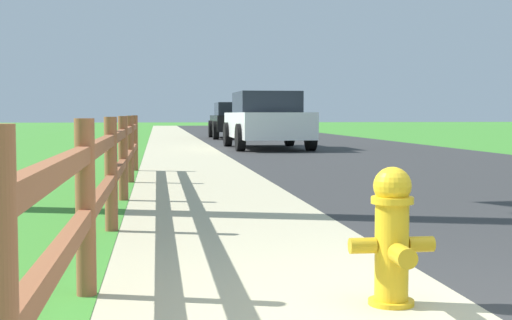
# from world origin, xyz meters

# --- Properties ---
(ground_plane) EXTENTS (120.00, 120.00, 0.00)m
(ground_plane) POSITION_xyz_m (0.00, 25.00, 0.00)
(ground_plane) COLOR #3E892D
(road_asphalt) EXTENTS (7.00, 66.00, 0.01)m
(road_asphalt) POSITION_xyz_m (3.50, 27.00, 0.00)
(road_asphalt) COLOR #313131
(road_asphalt) RESTS_ON ground
(curb_concrete) EXTENTS (6.00, 66.00, 0.01)m
(curb_concrete) POSITION_xyz_m (-3.00, 27.00, 0.00)
(curb_concrete) COLOR #BCB28E
(curb_concrete) RESTS_ON ground
(grass_verge) EXTENTS (5.00, 66.00, 0.00)m
(grass_verge) POSITION_xyz_m (-4.50, 27.00, 0.01)
(grass_verge) COLOR #3E892D
(grass_verge) RESTS_ON ground
(fire_hydrant) EXTENTS (0.45, 0.38, 0.73)m
(fire_hydrant) POSITION_xyz_m (-0.45, 0.81, 0.37)
(fire_hydrant) COLOR yellow
(fire_hydrant) RESTS_ON ground
(rail_fence) EXTENTS (0.11, 11.31, 0.98)m
(rail_fence) POSITION_xyz_m (-2.06, 4.59, 0.57)
(rail_fence) COLOR brown
(rail_fence) RESTS_ON ground
(parked_suv_white) EXTENTS (2.23, 4.85, 1.65)m
(parked_suv_white) POSITION_xyz_m (1.50, 18.16, 0.84)
(parked_suv_white) COLOR white
(parked_suv_white) RESTS_ON ground
(parked_car_black) EXTENTS (2.02, 4.34, 1.48)m
(parked_car_black) POSITION_xyz_m (1.53, 27.10, 0.77)
(parked_car_black) COLOR black
(parked_car_black) RESTS_ON ground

